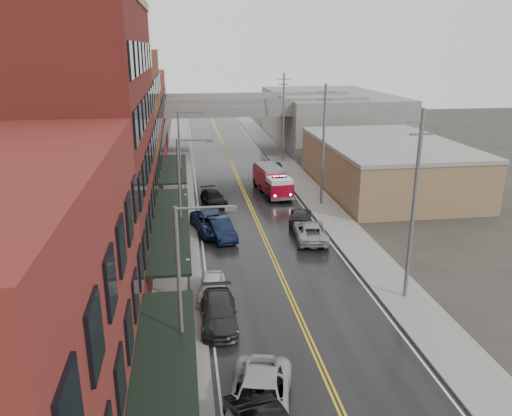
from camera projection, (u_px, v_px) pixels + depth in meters
road at (258, 224)px, 44.99m from camera, size 11.00×160.00×0.02m
sidewalk_left at (177, 228)px, 43.96m from camera, size 3.00×160.00×0.15m
sidewalk_right at (336, 220)px, 45.97m from camera, size 3.00×160.00×0.15m
curb_left at (195, 227)px, 44.19m from camera, size 0.30×160.00×0.15m
curb_right at (319, 221)px, 45.74m from camera, size 0.30×160.00×0.15m
brick_building_b at (80, 144)px, 33.80m from camera, size 9.00×20.00×18.00m
brick_building_c at (114, 127)px, 50.73m from camera, size 9.00×15.00×15.00m
brick_building_far at (131, 118)px, 67.67m from camera, size 9.00×20.00×12.00m
tan_building at (386, 167)px, 55.83m from camera, size 14.00×22.00×5.00m
right_far_block at (329, 117)px, 83.88m from camera, size 18.00×30.00×8.00m
awning_0 at (163, 393)px, 18.57m from camera, size 2.60×16.00×3.09m
awning_1 at (171, 223)px, 36.45m from camera, size 2.60×18.00×3.09m
awning_2 at (174, 168)px, 52.92m from camera, size 2.60×13.00×3.09m
globe_lamp_1 at (188, 271)px, 30.22m from camera, size 0.44×0.44×3.12m
globe_lamp_2 at (186, 203)px, 43.40m from camera, size 0.44×0.44×3.12m
street_lamp_0 at (185, 289)px, 21.78m from camera, size 2.64×0.22×9.00m
street_lamp_1 at (183, 190)px, 36.84m from camera, size 2.64×0.22×9.00m
street_lamp_2 at (182, 148)px, 51.91m from camera, size 2.64×0.22×9.00m
utility_pole_0 at (414, 204)px, 29.92m from camera, size 1.80×0.24×12.00m
utility_pole_1 at (323, 143)px, 48.74m from camera, size 1.80×0.24×12.00m
utility_pole_2 at (283, 116)px, 67.57m from camera, size 1.80×0.24×12.00m
overpass at (226, 113)px, 73.27m from camera, size 40.00×10.00×7.50m
fire_truck at (272, 180)px, 53.95m from camera, size 3.76×7.95×2.82m
parked_car_left_2 at (259, 399)px, 21.46m from camera, size 3.98×6.37×1.64m
parked_car_left_3 at (219, 312)px, 28.66m from camera, size 2.24×5.18×1.48m
parked_car_left_4 at (211, 288)px, 31.67m from camera, size 2.20×4.25×1.38m
parked_car_left_5 at (221, 229)px, 41.61m from camera, size 2.61×5.14×1.62m
parked_car_left_6 at (212, 223)px, 43.02m from camera, size 3.93×6.41×1.66m
parked_car_left_7 at (213, 198)px, 50.55m from camera, size 2.86×5.10×1.40m
parked_car_right_0 at (310, 231)px, 41.18m from camera, size 3.22×5.80×1.54m
parked_car_right_1 at (300, 216)px, 45.12m from camera, size 3.16×5.07×1.37m
parked_car_right_2 at (274, 182)px, 56.36m from camera, size 2.69×4.77×1.53m
parked_car_right_3 at (273, 169)px, 62.11m from camera, size 1.98×4.98×1.61m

